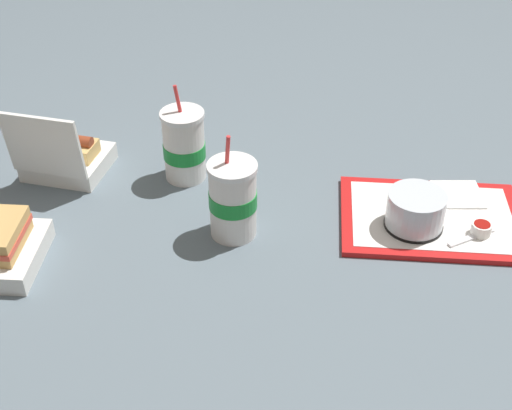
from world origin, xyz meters
TOP-DOWN VIEW (x-y plane):
  - ground_plane at (0.00, 0.00)m, footprint 3.20×3.20m
  - food_tray at (-0.38, 0.00)m, footprint 0.42×0.34m
  - cake_container at (-0.33, 0.03)m, footprint 0.12×0.12m
  - ketchup_cup at (-0.45, 0.07)m, footprint 0.04×0.04m
  - napkin_stack at (-0.46, -0.06)m, footprint 0.11×0.11m
  - plastic_fork at (-0.43, 0.08)m, footprint 0.11×0.05m
  - clamshell_hotdog_right at (0.37, -0.29)m, footprint 0.22×0.23m
  - soda_cup_corner at (0.11, -0.24)m, footprint 0.10×0.10m
  - soda_cup_front at (0.03, -0.02)m, footprint 0.10×0.10m

SIDE VIEW (x-z plane):
  - ground_plane at x=0.00m, z-range 0.00..0.00m
  - food_tray at x=-0.38m, z-range 0.00..0.01m
  - napkin_stack at x=-0.46m, z-range 0.01..0.02m
  - plastic_fork at x=-0.43m, z-range 0.01..0.02m
  - ketchup_cup at x=-0.45m, z-range 0.01..0.04m
  - clamshell_hotdog_right at x=0.37m, z-range -0.05..0.14m
  - cake_container at x=-0.33m, z-range 0.01..0.09m
  - soda_cup_corner at x=0.11m, z-range -0.03..0.19m
  - soda_cup_front at x=0.03m, z-range -0.03..0.19m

